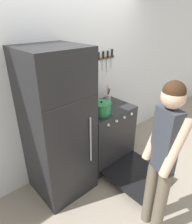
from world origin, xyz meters
The scene contains 9 objects.
ground_plane centered at (0.00, 0.00, 0.00)m, with size 14.00×14.00×0.00m, color gray.
wall_back centered at (0.00, 0.03, 1.27)m, with size 10.00×0.06×2.55m.
refrigerator centered at (-0.54, -0.35, 0.95)m, with size 0.70×0.72×1.89m.
stove_range centered at (0.30, -0.35, 0.46)m, with size 0.81×1.37×0.93m.
dutch_oven_pot centered at (0.12, -0.43, 1.02)m, with size 0.31×0.27×0.20m.
tea_kettle centered at (0.13, -0.19, 0.99)m, with size 0.25×0.20×0.23m.
utensil_jar centered at (0.50, -0.18, 1.00)m, with size 0.08×0.08×0.28m.
person centered at (-0.13, -1.53, 0.98)m, with size 0.35×0.41×1.71m.
wall_knife_strip centered at (0.59, -0.02, 1.59)m, with size 0.38×0.03×0.35m.
Camera 1 is at (-1.61, -2.23, 2.16)m, focal length 32.00 mm.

